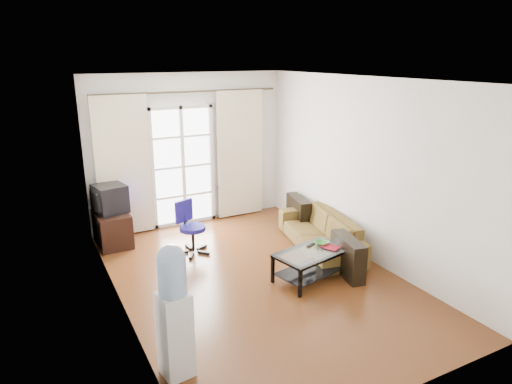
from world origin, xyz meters
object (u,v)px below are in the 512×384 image
(tv_stand, at_px, (112,229))
(crt_tv, at_px, (109,199))
(coffee_table, at_px, (311,261))
(task_chair, at_px, (192,238))
(water_cooler, at_px, (174,309))
(sofa, at_px, (320,232))

(tv_stand, relative_size, crt_tv, 1.30)
(coffee_table, bearing_deg, crt_tv, 130.54)
(task_chair, bearing_deg, coffee_table, -77.66)
(coffee_table, height_order, crt_tv, crt_tv)
(crt_tv, relative_size, task_chair, 0.69)
(water_cooler, bearing_deg, coffee_table, 17.22)
(crt_tv, xyz_separation_m, water_cooler, (-0.08, -3.59, -0.06))
(sofa, xyz_separation_m, crt_tv, (-2.91, 1.74, 0.49))
(sofa, distance_m, tv_stand, 3.36)
(tv_stand, height_order, crt_tv, crt_tv)
(sofa, distance_m, water_cooler, 3.54)
(sofa, xyz_separation_m, task_chair, (-1.87, 0.79, -0.04))
(task_chair, bearing_deg, water_cooler, -136.12)
(tv_stand, xyz_separation_m, water_cooler, (-0.08, -3.53, 0.44))
(coffee_table, relative_size, tv_stand, 1.51)
(sofa, bearing_deg, crt_tv, -109.08)
(coffee_table, bearing_deg, sofa, 48.53)
(crt_tv, distance_m, task_chair, 1.50)
(tv_stand, bearing_deg, coffee_table, -51.20)
(coffee_table, bearing_deg, water_cooler, -155.43)
(tv_stand, height_order, water_cooler, water_cooler)
(crt_tv, bearing_deg, tv_stand, -103.56)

